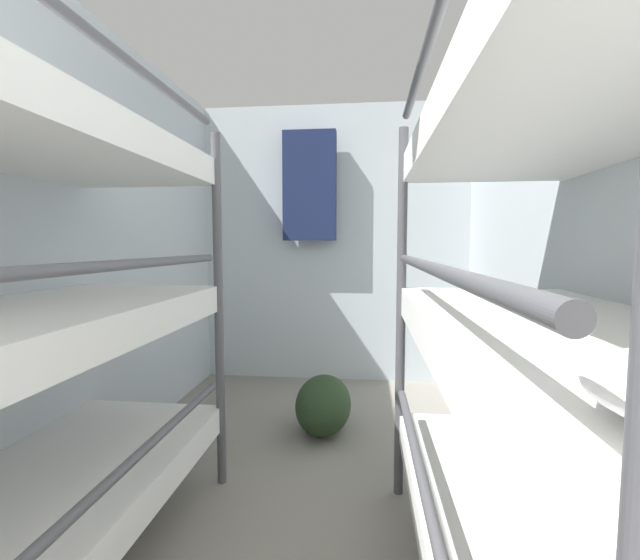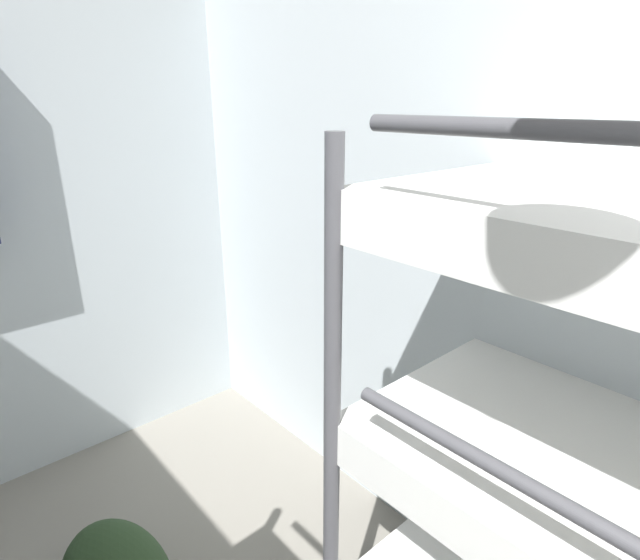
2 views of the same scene
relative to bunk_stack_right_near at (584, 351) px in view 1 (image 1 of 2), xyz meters
The scene contains 6 objects.
wall_left 2.07m from the bunk_stack_right_near, 161.72° to the left, with size 0.06×4.15×2.37m.
wall_right 0.79m from the bunk_stack_right_near, 58.88° to the left, with size 0.06×4.15×2.37m.
wall_back 2.81m from the bunk_stack_right_near, 106.16° to the left, with size 2.40×0.06×2.37m.
bunk_stack_right_near is the anchor object (origin of this frame).
duffel_bag 1.92m from the bunk_stack_right_near, 115.84° to the left, with size 0.35×0.55×0.35m.
hanging_coat 2.82m from the bunk_stack_right_near, 111.06° to the left, with size 0.44×0.12×0.90m.
Camera 1 is at (0.27, 0.33, 1.19)m, focal length 24.00 mm.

